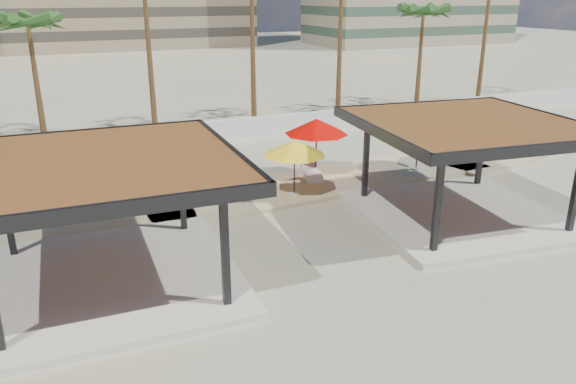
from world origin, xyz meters
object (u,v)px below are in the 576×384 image
Objects in this scene: lounger_b at (311,173)px; lounger_c at (430,146)px; umbrella_c at (316,127)px; lounger_d at (500,138)px; pavilion_central at (464,160)px; pavilion_west at (104,211)px; lounger_a at (196,197)px.

lounger_c is at bearing -64.75° from lounger_b.
lounger_d is (11.83, 1.05, -1.97)m from umbrella_c.
lounger_b is at bearing 91.86° from lounger_c.
umbrella_c is (-2.76, 6.40, 0.15)m from pavilion_central.
lounger_d is at bearing 46.22° from pavilion_central.
lounger_d reaches higher than lounger_c.
pavilion_central is 3.57× the size of lounger_c.
lounger_c is (7.31, 1.32, -1.98)m from umbrella_c.
lounger_d is (21.60, 7.43, -1.86)m from pavilion_west.
umbrella_c is 1.62× the size of lounger_b.
lounger_b is 7.88m from lounger_c.
pavilion_central is 2.41× the size of umbrella_c.
pavilion_west is 3.38× the size of lounger_c.
pavilion_central is 4.35× the size of lounger_a.
umbrella_c is at bearing 90.16° from lounger_c.
lounger_b is (-3.16, 6.09, -1.85)m from pavilion_central.
lounger_b is 0.96× the size of lounger_d.
pavilion_central is 10.25m from lounger_a.
lounger_c is 4.52m from lounger_d.
lounger_b is (9.38, 6.08, -1.89)m from pavilion_west.
lounger_d reaches higher than lounger_b.
pavilion_west reaches higher than umbrella_c.
pavilion_west is 2.28× the size of umbrella_c.
lounger_d is (12.22, 1.36, 0.03)m from lounger_b.
lounger_d is at bearing -81.40° from lounger_a.
umbrella_c is 1.48× the size of lounger_c.
umbrella_c is (9.78, 6.39, 0.11)m from pavilion_west.
lounger_a is at bearing -168.23° from umbrella_c.
lounger_d is (9.06, 7.45, -1.83)m from pavilion_central.
lounger_a is 13.45m from lounger_c.
lounger_c is (7.71, 1.63, 0.02)m from lounger_b.
lounger_d is at bearing -70.38° from lounger_b.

